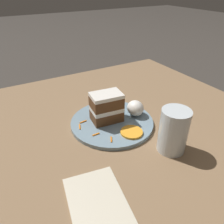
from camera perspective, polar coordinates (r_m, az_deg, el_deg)
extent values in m
plane|color=#38332D|center=(0.74, -1.58, -6.01)|extent=(6.00, 6.00, 0.00)
cube|color=#846647|center=(0.73, -1.60, -5.01)|extent=(0.98, 1.13, 0.03)
cylinder|color=gray|center=(0.73, 0.00, -2.69)|extent=(0.27, 0.27, 0.01)
cube|color=brown|center=(0.72, -1.42, -0.85)|extent=(0.08, 0.10, 0.04)
cube|color=white|center=(0.71, -1.45, 0.86)|extent=(0.08, 0.10, 0.01)
cube|color=brown|center=(0.70, -1.47, 2.63)|extent=(0.08, 0.10, 0.04)
cube|color=white|center=(0.69, -1.50, 4.36)|extent=(0.08, 0.10, 0.01)
ellipsoid|color=white|center=(0.75, 6.18, 0.98)|extent=(0.06, 0.05, 0.05)
cylinder|color=orange|center=(0.67, 5.13, -5.24)|extent=(0.07, 0.07, 0.01)
cube|color=orange|center=(0.70, -8.43, -3.83)|extent=(0.03, 0.01, 0.00)
cube|color=orange|center=(0.65, -0.20, -7.16)|extent=(0.02, 0.01, 0.00)
cube|color=orange|center=(0.67, -4.23, -5.85)|extent=(0.00, 0.02, 0.00)
cube|color=orange|center=(0.73, -7.55, -2.53)|extent=(0.01, 0.03, 0.00)
cube|color=orange|center=(0.78, 2.21, 0.40)|extent=(0.01, 0.03, 0.00)
cylinder|color=silver|center=(0.62, 15.76, -4.73)|extent=(0.08, 0.08, 0.13)
cylinder|color=silver|center=(0.64, 15.23, -7.72)|extent=(0.07, 0.07, 0.04)
cube|color=beige|center=(0.49, -2.00, -26.72)|extent=(0.29, 0.17, 0.00)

